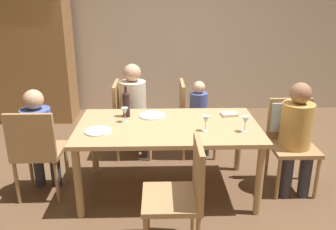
% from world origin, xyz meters
% --- Properties ---
extents(ground_plane, '(10.00, 10.00, 0.00)m').
position_xyz_m(ground_plane, '(0.00, 0.00, 0.00)').
color(ground_plane, brown).
extents(rear_room_partition, '(6.40, 0.12, 2.70)m').
position_xyz_m(rear_room_partition, '(0.00, 2.69, 1.35)').
color(rear_room_partition, beige).
rests_on(rear_room_partition, ground_plane).
extents(armoire_cabinet, '(1.18, 0.62, 2.18)m').
position_xyz_m(armoire_cabinet, '(-1.98, 2.24, 1.10)').
color(armoire_cabinet, olive).
rests_on(armoire_cabinet, ground_plane).
extents(dining_table, '(1.75, 0.98, 0.72)m').
position_xyz_m(dining_table, '(0.00, 0.00, 0.65)').
color(dining_table, tan).
rests_on(dining_table, ground_plane).
extents(chair_left_end, '(0.44, 0.44, 0.92)m').
position_xyz_m(chair_left_end, '(-1.26, -0.09, 0.53)').
color(chair_left_end, '#A87F51').
rests_on(chair_left_end, ground_plane).
extents(chair_far_left, '(0.44, 0.44, 0.92)m').
position_xyz_m(chair_far_left, '(-0.48, 0.87, 0.53)').
color(chair_far_left, '#A87F51').
rests_on(chair_far_left, ground_plane).
extents(chair_right_end, '(0.44, 0.46, 0.92)m').
position_xyz_m(chair_right_end, '(1.26, 0.12, 0.59)').
color(chair_right_end, '#A87F51').
rests_on(chair_right_end, ground_plane).
extents(chair_far_right, '(0.44, 0.44, 0.92)m').
position_xyz_m(chair_far_right, '(0.31, 0.87, 0.53)').
color(chair_far_right, '#A87F51').
rests_on(chair_far_right, ground_plane).
extents(chair_near, '(0.44, 0.44, 0.92)m').
position_xyz_m(chair_near, '(0.09, -0.87, 0.53)').
color(chair_near, '#A87F51').
rests_on(chair_near, ground_plane).
extents(person_woman_host, '(0.28, 0.33, 1.09)m').
position_xyz_m(person_woman_host, '(-1.26, 0.03, 0.63)').
color(person_woman_host, '#33333D').
rests_on(person_woman_host, ground_plane).
extents(person_man_bearded, '(0.36, 0.31, 1.15)m').
position_xyz_m(person_man_bearded, '(-0.37, 0.87, 0.66)').
color(person_man_bearded, '#33333D').
rests_on(person_man_bearded, ground_plane).
extents(person_man_guest, '(0.31, 0.35, 1.13)m').
position_xyz_m(person_man_guest, '(1.26, -0.03, 0.66)').
color(person_man_guest, '#33333D').
rests_on(person_man_guest, ground_plane).
extents(person_child_small, '(0.25, 0.22, 0.94)m').
position_xyz_m(person_child_small, '(0.42, 0.87, 0.56)').
color(person_child_small, '#33333D').
rests_on(person_child_small, ground_plane).
extents(wine_bottle_tall_green, '(0.07, 0.07, 0.32)m').
position_xyz_m(wine_bottle_tall_green, '(-0.42, 0.25, 0.87)').
color(wine_bottle_tall_green, black).
rests_on(wine_bottle_tall_green, dining_table).
extents(wine_glass_near_left, '(0.07, 0.07, 0.15)m').
position_xyz_m(wine_glass_near_left, '(0.34, -0.17, 0.83)').
color(wine_glass_near_left, silver).
rests_on(wine_glass_near_left, dining_table).
extents(wine_glass_centre, '(0.07, 0.07, 0.15)m').
position_xyz_m(wine_glass_centre, '(0.70, -0.20, 0.83)').
color(wine_glass_centre, silver).
rests_on(wine_glass_centre, dining_table).
extents(wine_glass_near_right, '(0.07, 0.07, 0.15)m').
position_xyz_m(wine_glass_near_right, '(-0.42, 0.09, 0.83)').
color(wine_glass_near_right, silver).
rests_on(wine_glass_near_right, dining_table).
extents(dinner_plate_host, '(0.27, 0.27, 0.01)m').
position_xyz_m(dinner_plate_host, '(-0.16, 0.25, 0.73)').
color(dinner_plate_host, white).
rests_on(dinner_plate_host, dining_table).
extents(dinner_plate_guest_left, '(0.24, 0.24, 0.01)m').
position_xyz_m(dinner_plate_guest_left, '(-0.65, -0.16, 0.73)').
color(dinner_plate_guest_left, white).
rests_on(dinner_plate_guest_left, dining_table).
extents(folded_napkin, '(0.17, 0.14, 0.03)m').
position_xyz_m(folded_napkin, '(0.64, 0.25, 0.74)').
color(folded_napkin, beige).
rests_on(folded_napkin, dining_table).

